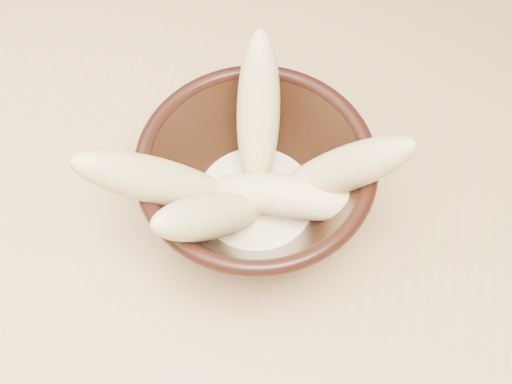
# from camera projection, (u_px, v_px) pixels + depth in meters

# --- Properties ---
(table) EXTENTS (1.20, 0.80, 0.75)m
(table) POSITION_uv_depth(u_px,v_px,m) (488.00, 256.00, 0.67)
(table) COLOR tan
(table) RESTS_ON ground
(bowl) EXTENTS (0.18, 0.18, 0.10)m
(bowl) POSITION_uv_depth(u_px,v_px,m) (256.00, 187.00, 0.55)
(bowl) COLOR black
(bowl) RESTS_ON table
(milk_puddle) EXTENTS (0.10, 0.10, 0.01)m
(milk_puddle) POSITION_uv_depth(u_px,v_px,m) (256.00, 202.00, 0.58)
(milk_puddle) COLOR #F1E3C2
(milk_puddle) RESTS_ON bowl
(banana_upright) EXTENTS (0.05, 0.10, 0.13)m
(banana_upright) POSITION_uv_depth(u_px,v_px,m) (258.00, 113.00, 0.55)
(banana_upright) COLOR #DBC781
(banana_upright) RESTS_ON bowl
(banana_left) EXTENTS (0.13, 0.10, 0.14)m
(banana_left) POSITION_uv_depth(u_px,v_px,m) (159.00, 181.00, 0.51)
(banana_left) COLOR #DBC781
(banana_left) RESTS_ON bowl
(banana_right) EXTENTS (0.12, 0.05, 0.13)m
(banana_right) POSITION_uv_depth(u_px,v_px,m) (343.00, 170.00, 0.52)
(banana_right) COLOR #DBC781
(banana_right) RESTS_ON bowl
(banana_across) EXTENTS (0.13, 0.04, 0.05)m
(banana_across) POSITION_uv_depth(u_px,v_px,m) (289.00, 196.00, 0.54)
(banana_across) COLOR #DBC781
(banana_across) RESTS_ON bowl
(banana_front) EXTENTS (0.09, 0.12, 0.12)m
(banana_front) POSITION_uv_depth(u_px,v_px,m) (211.00, 216.00, 0.51)
(banana_front) COLOR #DBC781
(banana_front) RESTS_ON bowl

